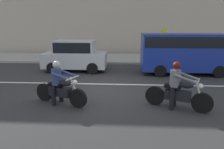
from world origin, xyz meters
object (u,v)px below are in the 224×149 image
object	(u,v)px
motorcycle_with_rider_denim_blue	(60,87)
parked_van_cobalt_blue	(186,51)
street_sign_post	(164,41)
parked_hatchback_silver	(75,55)
motorcycle_with_rider_gray	(178,90)

from	to	relation	value
motorcycle_with_rider_denim_blue	parked_van_cobalt_blue	size ratio (longest dim) A/B	0.41
motorcycle_with_rider_denim_blue	street_sign_post	world-z (taller)	street_sign_post
motorcycle_with_rider_denim_blue	parked_hatchback_silver	distance (m)	5.34
motorcycle_with_rider_gray	parked_van_cobalt_blue	size ratio (longest dim) A/B	0.42
parked_van_cobalt_blue	parked_hatchback_silver	world-z (taller)	parked_van_cobalt_blue
parked_van_cobalt_blue	motorcycle_with_rider_gray	bearing A→B (deg)	-107.80
motorcycle_with_rider_gray	parked_van_cobalt_blue	world-z (taller)	parked_van_cobalt_blue
motorcycle_with_rider_gray	parked_hatchback_silver	size ratio (longest dim) A/B	0.56
motorcycle_with_rider_denim_blue	street_sign_post	xyz separation A→B (m)	(5.10, 9.09, 0.89)
motorcycle_with_rider_gray	street_sign_post	bearing A→B (deg)	83.04
motorcycle_with_rider_gray	parked_hatchback_silver	distance (m)	7.17
street_sign_post	motorcycle_with_rider_gray	bearing A→B (deg)	-96.96
motorcycle_with_rider_gray	motorcycle_with_rider_denim_blue	bearing A→B (deg)	177.81
parked_hatchback_silver	street_sign_post	distance (m)	6.97
parked_hatchback_silver	street_sign_post	bearing A→B (deg)	33.31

